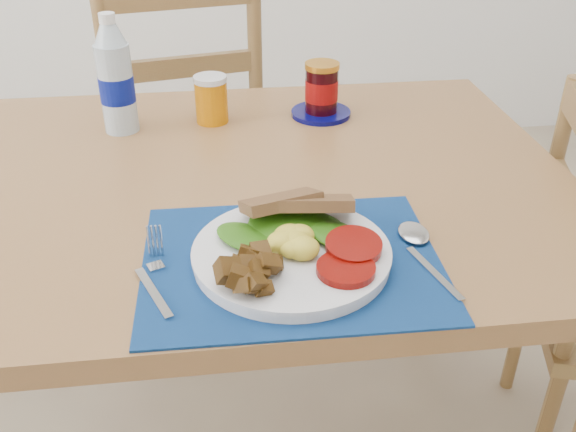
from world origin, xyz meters
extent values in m
cube|color=brown|center=(0.00, 0.20, 0.73)|extent=(1.40, 0.90, 0.04)
cylinder|color=brown|center=(0.64, 0.59, 0.35)|extent=(0.06, 0.06, 0.71)
cube|color=brown|center=(-0.04, 1.01, 0.46)|extent=(0.52, 0.51, 0.04)
cylinder|color=brown|center=(0.11, 1.22, 0.22)|extent=(0.04, 0.04, 0.43)
cylinder|color=brown|center=(-0.27, 1.14, 0.22)|extent=(0.04, 0.04, 0.43)
cylinder|color=brown|center=(0.18, 0.87, 0.22)|extent=(0.04, 0.04, 0.43)
cylinder|color=brown|center=(-0.20, 0.79, 0.22)|extent=(0.04, 0.04, 0.43)
cylinder|color=brown|center=(0.80, 0.33, 0.19)|extent=(0.03, 0.03, 0.38)
cube|color=#041233|center=(0.16, -0.08, 0.75)|extent=(0.43, 0.34, 0.00)
cylinder|color=silver|center=(0.16, -0.08, 0.76)|extent=(0.28, 0.28, 0.02)
ellipsoid|color=gold|center=(0.16, -0.09, 0.79)|extent=(0.07, 0.06, 0.03)
cylinder|color=#800405|center=(0.24, -0.12, 0.78)|extent=(0.08, 0.08, 0.01)
ellipsoid|color=#163F07|center=(0.17, -0.04, 0.78)|extent=(0.15, 0.09, 0.01)
cube|color=olive|center=(0.18, 0.00, 0.80)|extent=(0.12, 0.08, 0.04)
cube|color=#B2B5BA|center=(-0.03, -0.14, 0.76)|extent=(0.06, 0.12, 0.00)
cube|color=#B2B5BA|center=(-0.03, -0.06, 0.76)|extent=(0.04, 0.06, 0.00)
cube|color=#B2B5BA|center=(0.35, -0.14, 0.76)|extent=(0.05, 0.13, 0.00)
ellipsoid|color=#B2B5BA|center=(0.35, -0.04, 0.76)|extent=(0.05, 0.06, 0.01)
cylinder|color=#ADBFCC|center=(-0.13, 0.43, 0.84)|extent=(0.07, 0.07, 0.18)
cylinder|color=navy|center=(-0.13, 0.43, 0.84)|extent=(0.07, 0.07, 0.05)
cone|color=#ADBFCC|center=(-0.13, 0.43, 0.95)|extent=(0.06, 0.06, 0.04)
cylinder|color=white|center=(-0.13, 0.43, 0.98)|extent=(0.03, 0.03, 0.02)
cylinder|color=#CD7205|center=(0.06, 0.46, 0.80)|extent=(0.07, 0.07, 0.09)
cylinder|color=#04064D|center=(0.29, 0.46, 0.75)|extent=(0.13, 0.13, 0.01)
cylinder|color=black|center=(0.29, 0.46, 0.81)|extent=(0.07, 0.07, 0.09)
cylinder|color=maroon|center=(0.29, 0.46, 0.81)|extent=(0.07, 0.07, 0.04)
cylinder|color=orange|center=(0.29, 0.46, 0.86)|extent=(0.07, 0.07, 0.01)
camera|label=1|loc=(0.06, -0.83, 1.28)|focal=40.00mm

